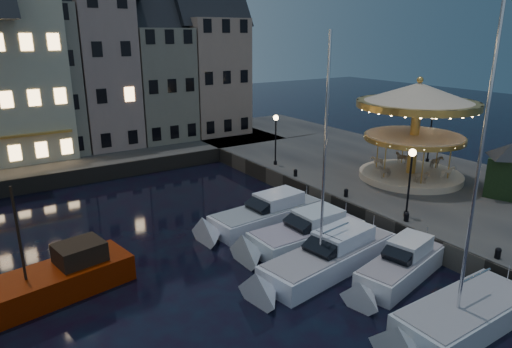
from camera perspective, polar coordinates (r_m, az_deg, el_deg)
ground at (r=24.06m, az=8.70°, el=-12.48°), size 160.00×160.00×0.00m
quay_east at (r=37.15m, az=18.80°, el=-1.26°), size 16.00×56.00×1.30m
quay_north at (r=45.17m, az=-24.18°, el=1.34°), size 44.00×12.00×1.30m
quaywall_e at (r=31.48m, az=9.67°, el=-3.86°), size 0.15×44.00×1.30m
quaywall_n at (r=39.82m, az=-19.87°, el=-0.15°), size 48.00×0.15×1.30m
streetlamp_b at (r=28.09m, az=18.74°, el=0.11°), size 0.44×0.44×4.17m
streetlamp_c at (r=37.57m, az=2.48°, el=5.19°), size 0.44×0.44×4.17m
streetlamp_d at (r=40.99m, az=21.00°, el=5.07°), size 0.44×0.44×4.17m
bollard_a at (r=25.45m, az=28.01°, el=-8.67°), size 0.30×0.30×0.57m
bollard_b at (r=28.13m, az=18.30°, el=-5.04°), size 0.30×0.30×0.57m
bollard_c at (r=31.22m, az=11.19°, el=-2.27°), size 0.30×0.30×0.57m
bollard_d at (r=35.12m, az=4.96°, el=0.21°), size 0.30×0.30×0.57m
townhouse_nc at (r=45.84m, az=-25.88°, el=11.72°), size 6.82×8.00×14.80m
townhouse_nd at (r=46.95m, az=-18.88°, el=13.21°), size 5.50×8.00×15.80m
townhouse_ne at (r=48.74m, az=-12.40°, el=12.05°), size 6.16×8.00×12.80m
townhouse_nf at (r=51.18m, az=-5.96°, el=13.14°), size 6.82×8.00×13.80m
motorboat_a at (r=21.41m, az=23.85°, el=-16.31°), size 7.80×2.62×13.09m
motorboat_b at (r=24.10m, az=17.28°, el=-11.33°), size 7.08×3.39×2.15m
motorboat_c at (r=24.22m, az=8.69°, el=-10.44°), size 9.53×3.76×12.60m
motorboat_d at (r=26.69m, az=5.70°, el=-7.68°), size 7.92×2.74×2.15m
motorboat_e at (r=29.24m, az=0.85°, el=-5.30°), size 8.80×3.21×2.15m
red_fishing_boat at (r=23.88m, az=-23.88°, el=-12.22°), size 7.68×3.80×5.90m
carousel at (r=35.34m, az=19.45°, el=7.23°), size 8.67×8.67×7.59m
ticket_kiosk at (r=34.45m, az=29.13°, el=1.46°), size 3.55×3.55×4.16m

